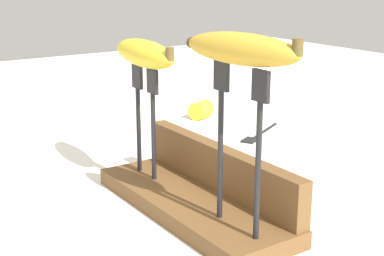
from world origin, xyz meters
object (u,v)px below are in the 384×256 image
object	(u,v)px
fork_stand_right	(239,134)
banana_raised_right	(241,49)
banana_raised_left	(144,53)
fork_stand_left	(145,111)
fork_fallen_near	(257,135)
banana_chunk_far	(201,110)

from	to	relation	value
fork_stand_right	banana_raised_right	xyz separation A→B (m)	(-0.00, -0.00, 0.10)
banana_raised_left	fork_stand_right	bearing A→B (deg)	-0.00
fork_stand_left	banana_raised_left	bearing A→B (deg)	176.85
banana_raised_left	fork_fallen_near	world-z (taller)	banana_raised_left
fork_stand_right	fork_fallen_near	bearing A→B (deg)	136.51
fork_stand_left	banana_raised_left	size ratio (longest dim) A/B	0.98
banana_raised_left	banana_chunk_far	distance (m)	0.48
banana_raised_right	fork_stand_right	bearing A→B (deg)	11.41
fork_stand_left	banana_chunk_far	xyz separation A→B (m)	(-0.30, 0.32, -0.11)
fork_fallen_near	banana_chunk_far	size ratio (longest dim) A/B	2.51
fork_fallen_near	banana_chunk_far	bearing A→B (deg)	-175.47
banana_chunk_far	fork_fallen_near	bearing A→B (deg)	4.53
banana_chunk_far	banana_raised_left	bearing A→B (deg)	-46.10
fork_stand_left	fork_fallen_near	xyz separation A→B (m)	(-0.12, 0.33, -0.12)
fork_stand_left	banana_raised_right	size ratio (longest dim) A/B	1.00
fork_stand_left	fork_stand_right	size ratio (longest dim) A/B	0.83
banana_raised_right	banana_chunk_far	world-z (taller)	banana_raised_right
fork_stand_right	banana_raised_right	world-z (taller)	banana_raised_right
fork_stand_left	banana_chunk_far	distance (m)	0.45
fork_stand_left	fork_stand_right	distance (m)	0.23
banana_raised_right	banana_chunk_far	xyz separation A→B (m)	(-0.53, 0.32, -0.22)
banana_raised_left	fork_fallen_near	bearing A→B (deg)	110.46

